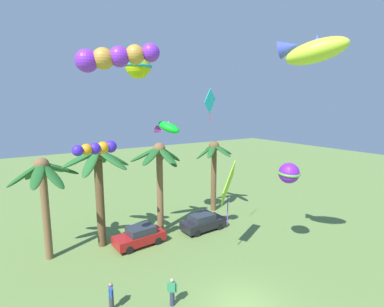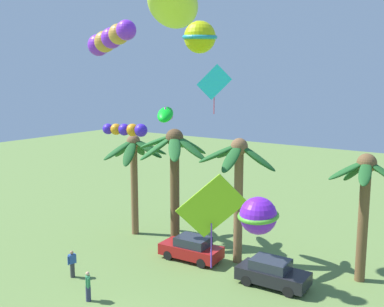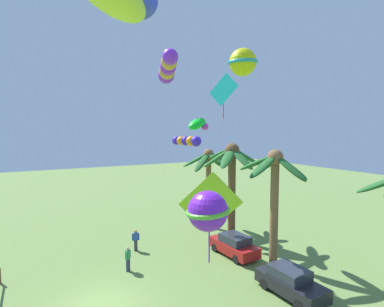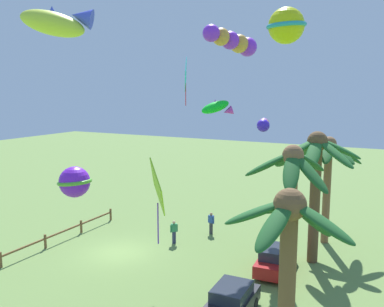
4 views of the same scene
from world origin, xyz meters
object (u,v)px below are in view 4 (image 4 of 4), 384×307
at_px(palm_tree_0, 292,185).
at_px(kite_ball_6, 286,26).
at_px(kite_fish_0, 57,22).
at_px(kite_ball_4, 75,182).
at_px(parked_car_0, 231,303).
at_px(spectator_1, 174,232).
at_px(palm_tree_3, 317,165).
at_px(kite_fish_1, 217,108).
at_px(kite_tube_5, 232,41).
at_px(kite_tube_3, 264,124).
at_px(palm_tree_1, 288,249).
at_px(parked_car_1, 276,259).
at_px(kite_diamond_2, 158,189).
at_px(kite_diamond_7, 186,75).
at_px(spectator_0, 211,223).
at_px(palm_tree_2, 328,163).

xyz_separation_m(palm_tree_0, kite_ball_6, (-2.09, -1.10, 7.87)).
height_order(kite_fish_0, kite_ball_4, kite_fish_0).
distance_m(parked_car_0, spectator_1, 9.88).
height_order(palm_tree_3, kite_fish_1, kite_fish_1).
bearing_deg(kite_tube_5, parked_car_0, 22.68).
distance_m(parked_car_0, kite_tube_3, 11.91).
xyz_separation_m(palm_tree_1, parked_car_1, (-9.48, -3.02, -4.52)).
bearing_deg(parked_car_0, kite_tube_5, -157.32).
xyz_separation_m(spectator_1, kite_fish_1, (1.98, 4.01, 8.58)).
distance_m(parked_car_1, kite_ball_4, 12.21).
height_order(parked_car_0, kite_ball_6, kite_ball_6).
bearing_deg(kite_ball_4, parked_car_0, 109.89).
xyz_separation_m(kite_diamond_2, kite_ball_6, (-4.26, 5.26, 8.30)).
distance_m(kite_fish_0, kite_diamond_7, 7.07).
height_order(palm_tree_0, palm_tree_3, palm_tree_3).
bearing_deg(kite_diamond_7, parked_car_1, 136.73).
bearing_deg(spectator_1, kite_tube_3, 112.03).
relative_size(palm_tree_0, kite_tube_3, 2.71).
bearing_deg(kite_fish_0, kite_diamond_2, 107.97).
bearing_deg(kite_fish_1, spectator_1, -116.29).
bearing_deg(palm_tree_3, kite_ball_6, -24.33).
distance_m(palm_tree_0, parked_car_0, 6.26).
bearing_deg(spectator_0, parked_car_0, 29.49).
distance_m(palm_tree_0, spectator_0, 11.09).
bearing_deg(kite_tube_3, kite_fish_1, -18.69).
xyz_separation_m(kite_fish_1, kite_ball_4, (7.44, -3.82, -3.22)).
height_order(spectator_0, kite_ball_6, kite_ball_6).
distance_m(palm_tree_0, palm_tree_2, 8.66).
bearing_deg(kite_ball_6, kite_fish_1, -84.49).
height_order(kite_tube_5, kite_diamond_7, kite_tube_5).
height_order(parked_car_0, kite_fish_1, kite_fish_1).
bearing_deg(kite_tube_3, parked_car_0, 9.84).
bearing_deg(kite_tube_5, palm_tree_0, 45.83).
distance_m(spectator_1, kite_fish_0, 15.12).
bearing_deg(kite_diamond_7, kite_fish_1, 174.89).
distance_m(palm_tree_1, spectator_1, 15.62).
distance_m(spectator_0, kite_fish_1, 10.21).
distance_m(palm_tree_0, palm_tree_1, 7.20).
bearing_deg(kite_ball_6, spectator_1, -101.89).
relative_size(palm_tree_2, kite_diamond_2, 1.57).
bearing_deg(kite_fish_0, kite_ball_6, 119.95).
distance_m(kite_fish_0, kite_ball_6, 11.69).
xyz_separation_m(kite_tube_5, kite_ball_6, (3.07, 4.22, 0.24)).
xyz_separation_m(parked_car_1, kite_tube_3, (-3.42, -2.01, 7.45)).
relative_size(palm_tree_2, spectator_0, 4.61).
distance_m(palm_tree_1, kite_diamond_2, 9.34).
xyz_separation_m(spectator_1, kite_ball_6, (1.63, 7.72, 12.84)).
xyz_separation_m(palm_tree_2, kite_tube_5, (3.49, -5.59, 7.83)).
bearing_deg(spectator_1, parked_car_0, 45.23).
xyz_separation_m(palm_tree_1, kite_diamond_2, (-4.82, -8.00, 0.08)).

